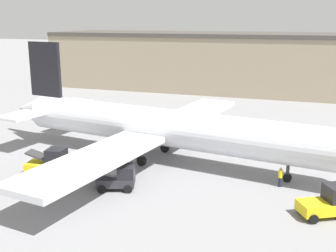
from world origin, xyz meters
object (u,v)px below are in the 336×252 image
(ground_crew_worker, at_px, (280,177))
(pushback_tug, at_px, (328,202))
(belt_loader_truck, at_px, (50,164))
(airplane, at_px, (159,128))
(baggage_tug, at_px, (119,178))

(ground_crew_worker, distance_m, pushback_tug, 5.55)
(pushback_tug, bearing_deg, belt_loader_truck, 149.85)
(airplane, xyz_separation_m, pushback_tug, (15.14, -7.45, -2.18))
(airplane, relative_size, pushback_tug, 10.15)
(belt_loader_truck, xyz_separation_m, pushback_tug, (22.39, -0.06, -0.17))
(baggage_tug, relative_size, pushback_tug, 0.91)
(airplane, xyz_separation_m, belt_loader_truck, (-7.26, -7.38, -2.01))
(baggage_tug, bearing_deg, pushback_tug, -18.12)
(baggage_tug, bearing_deg, belt_loader_truck, 157.66)
(belt_loader_truck, bearing_deg, airplane, 35.84)
(airplane, height_order, belt_loader_truck, airplane)
(ground_crew_worker, bearing_deg, pushback_tug, 90.75)
(baggage_tug, xyz_separation_m, belt_loader_truck, (-6.77, 0.37, 0.28))
(airplane, relative_size, belt_loader_truck, 10.52)
(ground_crew_worker, relative_size, belt_loader_truck, 0.45)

